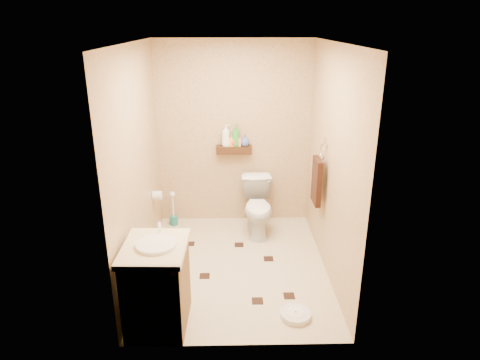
{
  "coord_description": "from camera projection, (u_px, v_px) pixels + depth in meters",
  "views": [
    {
      "loc": [
        -0.04,
        -4.17,
        2.59
      ],
      "look_at": [
        0.06,
        0.25,
        0.94
      ],
      "focal_mm": 32.0,
      "sensor_mm": 36.0,
      "label": 1
    }
  ],
  "objects": [
    {
      "name": "bottle_d",
      "position": [
        236.0,
        135.0,
        5.48
      ],
      "size": [
        0.15,
        0.15,
        0.28
      ],
      "primitive_type": "imported",
      "rotation": [
        0.0,
        0.0,
        2.12
      ],
      "color": "#348A2E",
      "rests_on": "wall_shelf"
    },
    {
      "name": "wall_front",
      "position": [
        237.0,
        217.0,
        3.22
      ],
      "size": [
        2.0,
        0.04,
        2.4
      ],
      "primitive_type": "cube",
      "color": "tan",
      "rests_on": "ground"
    },
    {
      "name": "bottle_b",
      "position": [
        231.0,
        140.0,
        5.5
      ],
      "size": [
        0.08,
        0.08,
        0.15
      ],
      "primitive_type": "imported",
      "rotation": [
        0.0,
        0.0,
        2.95
      ],
      "color": "#FFAA35",
      "rests_on": "wall_shelf"
    },
    {
      "name": "toilet",
      "position": [
        258.0,
        207.0,
        5.47
      ],
      "size": [
        0.41,
        0.7,
        0.7
      ],
      "primitive_type": "imported",
      "rotation": [
        0.0,
        0.0,
        0.03
      ],
      "color": "white",
      "rests_on": "ground"
    },
    {
      "name": "towel_ring",
      "position": [
        317.0,
        179.0,
        4.73
      ],
      "size": [
        0.12,
        0.3,
        0.76
      ],
      "color": "silver",
      "rests_on": "wall_right"
    },
    {
      "name": "ground",
      "position": [
        235.0,
        266.0,
        4.81
      ],
      "size": [
        2.5,
        2.5,
        0.0
      ],
      "primitive_type": "plane",
      "color": "tan",
      "rests_on": "ground"
    },
    {
      "name": "wall_shelf",
      "position": [
        234.0,
        150.0,
        5.55
      ],
      "size": [
        0.46,
        0.14,
        0.1
      ],
      "primitive_type": "cube",
      "color": "#3C2310",
      "rests_on": "wall_back"
    },
    {
      "name": "wall_left",
      "position": [
        137.0,
        166.0,
        4.37
      ],
      "size": [
        0.04,
        2.5,
        2.4
      ],
      "primitive_type": "cube",
      "color": "tan",
      "rests_on": "ground"
    },
    {
      "name": "toilet_brush",
      "position": [
        173.0,
        213.0,
        5.73
      ],
      "size": [
        0.11,
        0.11,
        0.48
      ],
      "color": "#1B6E68",
      "rests_on": "ground"
    },
    {
      "name": "bottle_a",
      "position": [
        226.0,
        135.0,
        5.48
      ],
      "size": [
        0.12,
        0.12,
        0.29
      ],
      "primitive_type": "imported",
      "rotation": [
        0.0,
        0.0,
        1.63
      ],
      "color": "white",
      "rests_on": "wall_shelf"
    },
    {
      "name": "toilet_paper",
      "position": [
        157.0,
        195.0,
        5.19
      ],
      "size": [
        0.12,
        0.11,
        0.12
      ],
      "color": "silver",
      "rests_on": "wall_left"
    },
    {
      "name": "wall_right",
      "position": [
        332.0,
        164.0,
        4.41
      ],
      "size": [
        0.04,
        2.5,
        2.4
      ],
      "primitive_type": "cube",
      "color": "tan",
      "rests_on": "ground"
    },
    {
      "name": "bottle_f",
      "position": [
        245.0,
        140.0,
        5.51
      ],
      "size": [
        0.13,
        0.13,
        0.15
      ],
      "primitive_type": "imported",
      "rotation": [
        0.0,
        0.0,
        0.08
      ],
      "color": "#425AA6",
      "rests_on": "wall_shelf"
    },
    {
      "name": "floor_accents",
      "position": [
        240.0,
        268.0,
        4.77
      ],
      "size": [
        1.2,
        1.28,
        0.01
      ],
      "color": "black",
      "rests_on": "ground"
    },
    {
      "name": "ceiling",
      "position": [
        234.0,
        43.0,
        3.97
      ],
      "size": [
        2.0,
        2.5,
        0.02
      ],
      "primitive_type": "cube",
      "color": "white",
      "rests_on": "wall_back"
    },
    {
      "name": "wall_back",
      "position": [
        234.0,
        135.0,
        5.56
      ],
      "size": [
        2.0,
        0.04,
        2.4
      ],
      "primitive_type": "cube",
      "color": "tan",
      "rests_on": "ground"
    },
    {
      "name": "vanity",
      "position": [
        157.0,
        285.0,
        3.76
      ],
      "size": [
        0.56,
        0.67,
        0.92
      ],
      "rotation": [
        0.0,
        0.0,
        -0.03
      ],
      "color": "brown",
      "rests_on": "ground"
    },
    {
      "name": "bottle_c",
      "position": [
        234.0,
        141.0,
        5.51
      ],
      "size": [
        0.11,
        0.11,
        0.13
      ],
      "primitive_type": "imported",
      "rotation": [
        0.0,
        0.0,
        4.6
      ],
      "color": "red",
      "rests_on": "wall_shelf"
    },
    {
      "name": "bottle_e",
      "position": [
        238.0,
        140.0,
        5.5
      ],
      "size": [
        0.08,
        0.08,
        0.16
      ],
      "primitive_type": "imported",
      "rotation": [
        0.0,
        0.0,
        3.05
      ],
      "color": "#E5804C",
      "rests_on": "wall_shelf"
    },
    {
      "name": "bathroom_scale",
      "position": [
        296.0,
        315.0,
        3.97
      ],
      "size": [
        0.3,
        0.3,
        0.06
      ],
      "rotation": [
        0.0,
        0.0,
        0.07
      ],
      "color": "silver",
      "rests_on": "ground"
    }
  ]
}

